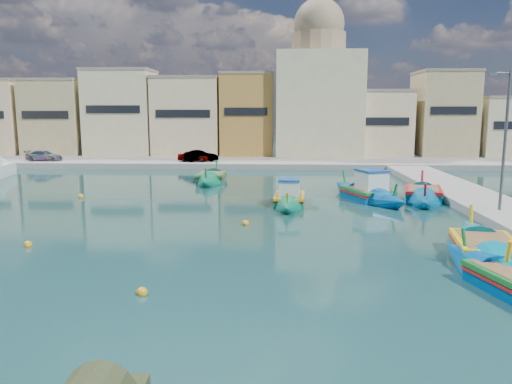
% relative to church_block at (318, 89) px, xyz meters
% --- Properties ---
extents(ground, '(160.00, 160.00, 0.00)m').
position_rel_church_block_xyz_m(ground, '(-10.00, -40.00, -8.41)').
color(ground, '#113334').
rests_on(ground, ground).
extents(north_quay, '(80.00, 8.00, 0.60)m').
position_rel_church_block_xyz_m(north_quay, '(-10.00, -8.00, -8.11)').
color(north_quay, gray).
rests_on(north_quay, ground).
extents(north_townhouses, '(83.20, 7.87, 10.19)m').
position_rel_church_block_xyz_m(north_townhouses, '(-3.32, -0.64, -3.41)').
color(north_townhouses, beige).
rests_on(north_townhouses, ground).
extents(church_block, '(10.00, 10.00, 19.10)m').
position_rel_church_block_xyz_m(church_block, '(0.00, 0.00, 0.00)').
color(church_block, beige).
rests_on(church_block, ground).
extents(quay_street_lamp, '(1.18, 0.16, 8.00)m').
position_rel_church_block_xyz_m(quay_street_lamp, '(7.44, -34.00, -4.07)').
color(quay_street_lamp, '#595B60').
rests_on(quay_street_lamp, ground).
extents(parked_cars, '(20.66, 2.30, 1.18)m').
position_rel_church_block_xyz_m(parked_cars, '(-19.58, -9.50, -7.24)').
color(parked_cars, '#4C1919').
rests_on(parked_cars, north_quay).
extents(luzzu_turquoise_cabin, '(2.33, 8.35, 2.65)m').
position_rel_church_block_xyz_m(luzzu_turquoise_cabin, '(-4.03, -30.24, -8.09)').
color(luzzu_turquoise_cabin, '#0B7758').
rests_on(luzzu_turquoise_cabin, ground).
extents(luzzu_blue_cabin, '(5.26, 9.24, 3.20)m').
position_rel_church_block_xyz_m(luzzu_blue_cabin, '(1.23, -28.43, -8.02)').
color(luzzu_blue_cabin, '#0057A6').
rests_on(luzzu_blue_cabin, ground).
extents(luzzu_cyan_mid, '(4.45, 9.65, 2.78)m').
position_rel_church_block_xyz_m(luzzu_cyan_mid, '(5.00, -28.12, -8.12)').
color(luzzu_cyan_mid, '#0069A5').
rests_on(luzzu_cyan_mid, ground).
extents(luzzu_green, '(2.30, 8.40, 2.63)m').
position_rel_church_block_xyz_m(luzzu_green, '(-10.31, -20.41, -8.13)').
color(luzzu_green, '#0A714F').
rests_on(luzzu_green, ground).
extents(luzzu_cyan_south, '(3.76, 9.18, 2.78)m').
position_rel_church_block_xyz_m(luzzu_cyan_south, '(3.65, -41.71, -8.11)').
color(luzzu_cyan_south, '#0082A0').
rests_on(luzzu_cyan_south, ground).
extents(mooring_buoys, '(22.27, 24.22, 0.36)m').
position_rel_church_block_xyz_m(mooring_buoys, '(-8.30, -35.71, -8.33)').
color(mooring_buoys, '#FFA91A').
rests_on(mooring_buoys, ground).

